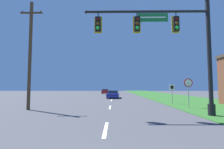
{
  "coord_description": "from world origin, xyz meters",
  "views": [
    {
      "loc": [
        0.36,
        -1.54,
        1.79
      ],
      "look_at": [
        0.0,
        28.21,
        3.93
      ],
      "focal_mm": 28.0,
      "sensor_mm": 36.0,
      "label": 1
    }
  ],
  "objects_px": {
    "signal_mast": "(175,42)",
    "car_ahead": "(113,94)",
    "stop_sign": "(188,86)",
    "route_sign_post": "(172,90)",
    "far_car": "(105,91)",
    "utility_pole_near": "(30,53)"
  },
  "relations": [
    {
      "from": "route_sign_post",
      "to": "utility_pole_near",
      "type": "height_order",
      "value": "utility_pole_near"
    },
    {
      "from": "car_ahead",
      "to": "stop_sign",
      "type": "distance_m",
      "value": 14.99
    },
    {
      "from": "stop_sign",
      "to": "utility_pole_near",
      "type": "relative_size",
      "value": 0.29
    },
    {
      "from": "stop_sign",
      "to": "far_car",
      "type": "bearing_deg",
      "value": 104.99
    },
    {
      "from": "route_sign_post",
      "to": "utility_pole_near",
      "type": "bearing_deg",
      "value": -159.32
    },
    {
      "from": "car_ahead",
      "to": "stop_sign",
      "type": "height_order",
      "value": "stop_sign"
    },
    {
      "from": "car_ahead",
      "to": "route_sign_post",
      "type": "height_order",
      "value": "route_sign_post"
    },
    {
      "from": "signal_mast",
      "to": "stop_sign",
      "type": "height_order",
      "value": "signal_mast"
    },
    {
      "from": "car_ahead",
      "to": "signal_mast",
      "type": "bearing_deg",
      "value": -77.16
    },
    {
      "from": "stop_sign",
      "to": "route_sign_post",
      "type": "distance_m",
      "value": 3.5
    },
    {
      "from": "car_ahead",
      "to": "stop_sign",
      "type": "xyz_separation_m",
      "value": [
        6.62,
        -13.39,
        1.26
      ]
    },
    {
      "from": "route_sign_post",
      "to": "signal_mast",
      "type": "bearing_deg",
      "value": -106.65
    },
    {
      "from": "far_car",
      "to": "utility_pole_near",
      "type": "xyz_separation_m",
      "value": [
        -4.31,
        -34.83,
        3.94
      ]
    },
    {
      "from": "far_car",
      "to": "utility_pole_near",
      "type": "relative_size",
      "value": 0.48
    },
    {
      "from": "signal_mast",
      "to": "car_ahead",
      "type": "height_order",
      "value": "signal_mast"
    },
    {
      "from": "signal_mast",
      "to": "utility_pole_near",
      "type": "bearing_deg",
      "value": 164.97
    },
    {
      "from": "stop_sign",
      "to": "utility_pole_near",
      "type": "height_order",
      "value": "utility_pole_near"
    },
    {
      "from": "route_sign_post",
      "to": "far_car",
      "type": "bearing_deg",
      "value": 106.16
    },
    {
      "from": "car_ahead",
      "to": "utility_pole_near",
      "type": "relative_size",
      "value": 0.53
    },
    {
      "from": "far_car",
      "to": "stop_sign",
      "type": "relative_size",
      "value": 1.7
    },
    {
      "from": "signal_mast",
      "to": "far_car",
      "type": "bearing_deg",
      "value": 99.57
    },
    {
      "from": "car_ahead",
      "to": "route_sign_post",
      "type": "bearing_deg",
      "value": -57.35
    }
  ]
}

